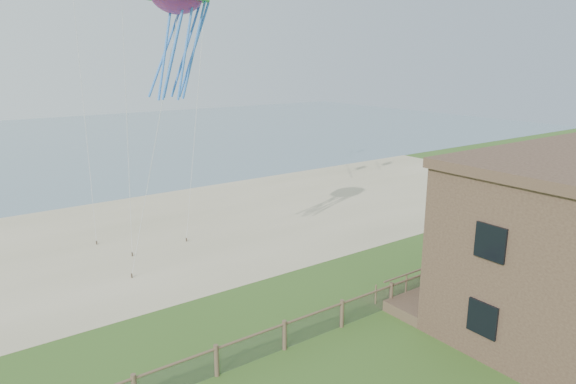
# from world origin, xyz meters

# --- Properties ---
(sand_beach) EXTENTS (72.00, 20.00, 0.02)m
(sand_beach) POSITION_xyz_m (0.00, 22.00, 0.00)
(sand_beach) COLOR tan
(sand_beach) RESTS_ON ground
(ocean) EXTENTS (160.00, 68.00, 0.02)m
(ocean) POSITION_xyz_m (0.00, 66.00, 0.00)
(ocean) COLOR slate
(ocean) RESTS_ON ground
(chainlink_fence) EXTENTS (36.20, 0.20, 1.25)m
(chainlink_fence) POSITION_xyz_m (0.00, 6.00, 0.55)
(chainlink_fence) COLOR brown
(chainlink_fence) RESTS_ON ground
(motel_deck) EXTENTS (15.00, 2.00, 0.50)m
(motel_deck) POSITION_xyz_m (13.00, 5.00, 0.25)
(motel_deck) COLOR brown
(motel_deck) RESTS_ON ground
(picnic_table) EXTENTS (2.20, 1.88, 0.79)m
(picnic_table) POSITION_xyz_m (6.66, 1.63, 0.40)
(picnic_table) COLOR brown
(picnic_table) RESTS_ON ground
(octopus_kite) EXTENTS (3.14, 2.34, 6.15)m
(octopus_kite) POSITION_xyz_m (-0.53, 13.24, 12.37)
(octopus_kite) COLOR red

